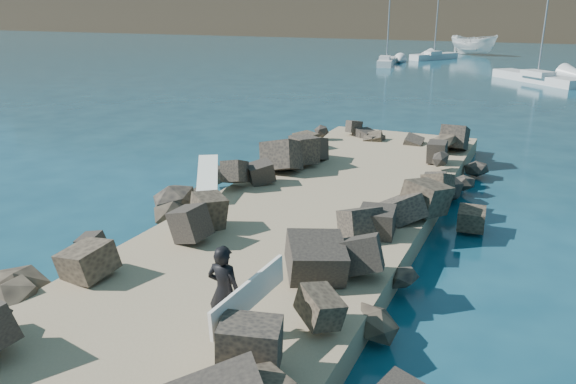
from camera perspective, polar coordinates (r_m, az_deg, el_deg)
name	(u,v)px	position (r m, az deg, el deg)	size (l,w,h in m)	color
ground	(304,235)	(14.86, 1.62, -4.39)	(800.00, 800.00, 0.00)	#0F384C
jetty	(270,253)	(13.07, -1.84, -6.26)	(6.00, 26.00, 0.60)	#8C7759
riprap_left	(178,219)	(14.80, -11.09, -2.75)	(2.60, 22.00, 1.00)	black
riprap_right	(399,260)	(12.53, 11.24, -6.75)	(2.60, 22.00, 1.00)	black
surfboard_resting	(208,178)	(16.36, -8.15, 1.45)	(0.57, 2.29, 0.08)	white
boat_imported	(474,45)	(75.01, 18.34, 14.03)	(2.45, 6.50, 2.51)	silver
surfer_with_board	(228,292)	(9.14, -6.15, -10.08)	(0.88, 1.98, 1.60)	black
sailboat_c	(537,78)	(49.55, 24.00, 10.55)	(7.27, 7.64, 10.27)	silver
sailboat_b	(434,56)	(67.55, 14.59, 13.20)	(4.56, 6.26, 7.85)	silver
sailboat_a	(386,62)	(59.89, 9.96, 12.91)	(2.54, 6.52, 7.76)	silver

